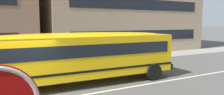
{
  "coord_description": "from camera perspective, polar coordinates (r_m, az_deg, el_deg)",
  "views": [
    {
      "loc": [
        -1.06,
        -8.86,
        3.22
      ],
      "look_at": [
        4.21,
        0.9,
        1.96
      ],
      "focal_mm": 34.4,
      "sensor_mm": 36.0,
      "label": 1
    }
  ],
  "objects": [
    {
      "name": "sidewalk_far",
      "position": [
        17.05,
        -24.36,
        -4.96
      ],
      "size": [
        120.0,
        3.0,
        0.01
      ],
      "primitive_type": "cube",
      "color": "gray",
      "rests_on": "ground_plane"
    },
    {
      "name": "school_bus",
      "position": [
        11.36,
        -9.79,
        -1.7
      ],
      "size": [
        12.29,
        3.13,
        2.73
      ],
      "rotation": [
        0.0,
        0.0,
        3.11
      ],
      "color": "yellow",
      "rests_on": "ground_plane"
    }
  ]
}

